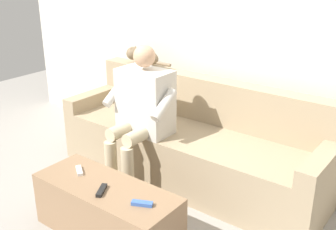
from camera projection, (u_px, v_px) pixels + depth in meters
ground_plane at (138, 214)px, 3.14m from camera, size 8.00×8.00×0.00m
back_wall at (227, 27)px, 3.59m from camera, size 5.23×0.06×2.51m
couch at (193, 145)px, 3.57m from camera, size 2.37×0.75×0.85m
coffee_table at (107, 211)px, 2.84m from camera, size 1.06×0.41×0.39m
person_solo_seated at (141, 108)px, 3.34m from camera, size 0.59×0.52×1.19m
cat_on_backrest at (143, 57)px, 3.96m from camera, size 0.52×0.15×0.17m
remote_blue at (142, 203)px, 2.55m from camera, size 0.14×0.09×0.02m
remote_black at (102, 190)px, 2.69m from camera, size 0.10×0.14×0.02m
remote_white at (79, 170)px, 2.94m from camera, size 0.13×0.10×0.02m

